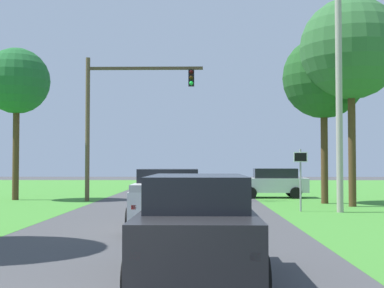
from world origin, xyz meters
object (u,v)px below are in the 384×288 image
object	(u,v)px
oak_tree_right	(324,78)
keep_moving_sign	(301,172)
traffic_light	(116,108)
red_suv_near	(197,225)
extra_tree_2	(351,49)
extra_tree_1	(17,82)
pickup_truck_lead	(169,198)
utility_pole_right	(339,104)
crossing_suv_far	(272,182)

from	to	relation	value
oak_tree_right	keep_moving_sign	bearing A→B (deg)	-114.84
traffic_light	oak_tree_right	bearing A→B (deg)	-7.91
keep_moving_sign	red_suv_near	bearing A→B (deg)	-108.05
red_suv_near	traffic_light	xyz separation A→B (m)	(-4.61, 19.41, 4.14)
red_suv_near	oak_tree_right	xyz separation A→B (m)	(6.44, 17.87, 5.52)
oak_tree_right	extra_tree_2	world-z (taller)	extra_tree_2
oak_tree_right	extra_tree_1	size ratio (longest dim) A/B	1.01
extra_tree_2	pickup_truck_lead	bearing A→B (deg)	-133.50
keep_moving_sign	oak_tree_right	size ratio (longest dim) A/B	0.31
utility_pole_right	keep_moving_sign	bearing A→B (deg)	167.75
traffic_light	extra_tree_2	size ratio (longest dim) A/B	0.78
crossing_suv_far	oak_tree_right	bearing A→B (deg)	-64.92
keep_moving_sign	utility_pole_right	distance (m)	3.32
utility_pole_right	oak_tree_right	bearing A→B (deg)	84.38
crossing_suv_far	utility_pole_right	size ratio (longest dim) A/B	0.46
red_suv_near	keep_moving_sign	distance (m)	14.10
red_suv_near	crossing_suv_far	xyz separation A→B (m)	(4.35, 22.34, -0.07)
red_suv_near	crossing_suv_far	distance (m)	22.76
red_suv_near	extra_tree_1	size ratio (longest dim) A/B	0.57
extra_tree_1	traffic_light	bearing A→B (deg)	-7.59
traffic_light	extra_tree_1	world-z (taller)	extra_tree_1
red_suv_near	extra_tree_1	xyz separation A→B (m)	(-10.43, 20.18, 5.71)
utility_pole_right	extra_tree_1	xyz separation A→B (m)	(-16.39, 7.14, 2.09)
oak_tree_right	utility_pole_right	world-z (taller)	utility_pole_right
red_suv_near	extra_tree_2	xyz separation A→B (m)	(7.33, 16.00, 6.62)
utility_pole_right	extra_tree_2	xyz separation A→B (m)	(1.37, 2.96, 3.00)
keep_moving_sign	extra_tree_1	distance (m)	17.03
red_suv_near	extra_tree_1	world-z (taller)	extra_tree_1
extra_tree_2	keep_moving_sign	bearing A→B (deg)	-138.62
crossing_suv_far	red_suv_near	bearing A→B (deg)	-101.02
pickup_truck_lead	traffic_light	bearing A→B (deg)	106.70
pickup_truck_lead	extra_tree_1	distance (m)	17.01
traffic_light	crossing_suv_far	xyz separation A→B (m)	(8.96, 2.93, -4.22)
keep_moving_sign	crossing_suv_far	bearing A→B (deg)	90.09
extra_tree_1	utility_pole_right	bearing A→B (deg)	-23.53
traffic_light	extra_tree_2	distance (m)	12.66
crossing_suv_far	extra_tree_1	distance (m)	16.02
oak_tree_right	extra_tree_1	distance (m)	17.03
crossing_suv_far	traffic_light	bearing A→B (deg)	-161.89
keep_moving_sign	extra_tree_2	distance (m)	7.10
keep_moving_sign	oak_tree_right	xyz separation A→B (m)	(2.07, 4.48, 4.79)
red_suv_near	traffic_light	size ratio (longest dim) A/B	0.62
crossing_suv_far	keep_moving_sign	bearing A→B (deg)	-89.91
red_suv_near	keep_moving_sign	size ratio (longest dim) A/B	1.81
traffic_light	extra_tree_2	bearing A→B (deg)	-15.90
red_suv_near	crossing_suv_far	world-z (taller)	red_suv_near
extra_tree_1	extra_tree_2	bearing A→B (deg)	-13.23
crossing_suv_far	pickup_truck_lead	bearing A→B (deg)	-109.42
traffic_light	utility_pole_right	xyz separation A→B (m)	(10.57, -6.36, -0.52)
red_suv_near	extra_tree_2	size ratio (longest dim) A/B	0.48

